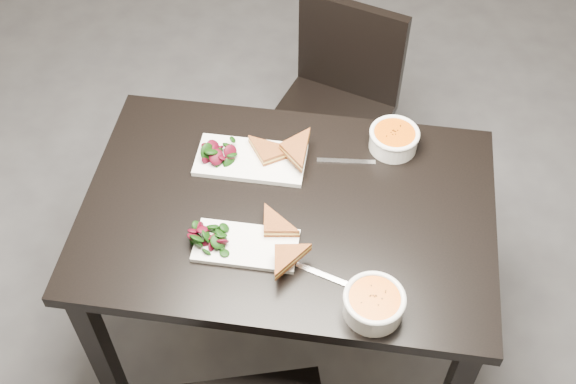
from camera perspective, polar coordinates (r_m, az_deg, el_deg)
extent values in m
plane|color=#47474C|center=(2.84, 1.50, -6.74)|extent=(5.00, 5.00, 0.00)
cube|color=black|center=(2.10, 0.00, -1.57)|extent=(1.20, 0.80, 0.04)
cube|color=black|center=(2.35, -14.72, -12.18)|extent=(0.06, 0.06, 0.71)
cube|color=black|center=(2.69, -10.37, 0.47)|extent=(0.06, 0.06, 0.71)
cube|color=black|center=(2.62, 12.89, -2.15)|extent=(0.06, 0.06, 0.71)
cube|color=black|center=(2.78, 3.22, 5.57)|extent=(0.53, 0.53, 0.04)
cube|color=black|center=(2.88, -1.70, 1.22)|extent=(0.05, 0.05, 0.41)
cube|color=black|center=(2.79, 4.91, -1.22)|extent=(0.05, 0.05, 0.41)
cube|color=black|center=(3.10, 1.33, 5.75)|extent=(0.05, 0.05, 0.41)
cube|color=black|center=(3.02, 7.55, 3.62)|extent=(0.05, 0.05, 0.41)
cube|color=black|center=(2.76, 5.04, 11.31)|extent=(0.41, 0.16, 0.40)
cube|color=white|center=(1.99, -3.36, -4.28)|extent=(0.29, 0.14, 0.01)
cylinder|color=white|center=(1.87, 6.83, -8.94)|extent=(0.16, 0.16, 0.06)
cylinder|color=orange|center=(1.85, 6.91, -8.51)|extent=(0.13, 0.13, 0.02)
torus|color=white|center=(1.84, 6.93, -8.39)|extent=(0.16, 0.16, 0.02)
cube|color=silver|center=(1.94, 3.11, -6.74)|extent=(0.18, 0.07, 0.00)
cube|color=white|center=(2.19, -2.99, 2.57)|extent=(0.33, 0.17, 0.02)
cylinder|color=white|center=(2.24, 8.41, 4.09)|extent=(0.15, 0.15, 0.06)
cylinder|color=orange|center=(2.22, 8.49, 4.55)|extent=(0.13, 0.13, 0.02)
torus|color=white|center=(2.22, 8.51, 4.68)|extent=(0.16, 0.16, 0.01)
cube|color=silver|center=(2.20, 4.66, 2.47)|extent=(0.18, 0.03, 0.00)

